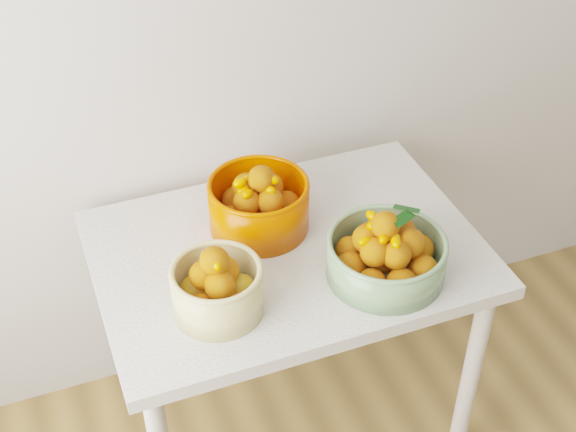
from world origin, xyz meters
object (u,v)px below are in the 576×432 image
at_px(bowl_cream, 217,288).
at_px(bowl_orange, 259,203).
at_px(table, 287,274).
at_px(bowl_green, 386,254).

xyz_separation_m(bowl_cream, bowl_orange, (0.20, 0.26, 0.01)).
height_order(table, bowl_cream, bowl_cream).
bearing_deg(bowl_green, table, 136.59).
relative_size(bowl_cream, bowl_orange, 0.75).
bearing_deg(bowl_orange, table, -70.60).
bearing_deg(bowl_green, bowl_orange, 128.32).
relative_size(table, bowl_orange, 3.37).
height_order(bowl_cream, bowl_orange, bowl_orange).
distance_m(bowl_cream, bowl_orange, 0.33).
bearing_deg(bowl_cream, bowl_green, -4.09).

